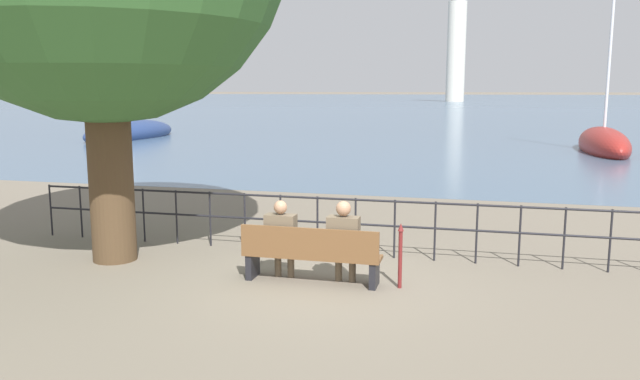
{
  "coord_description": "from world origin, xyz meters",
  "views": [
    {
      "loc": [
        2.44,
        -9.02,
        2.97
      ],
      "look_at": [
        0.0,
        0.5,
        1.37
      ],
      "focal_mm": 35.0,
      "sensor_mm": 36.0,
      "label": 1
    }
  ],
  "objects_px": {
    "seated_person_left": "(281,236)",
    "harbor_lighthouse": "(456,45)",
    "park_bench": "(311,255)",
    "closed_umbrella": "(400,252)",
    "sailboat_2": "(131,133)",
    "sailboat_0": "(603,144)",
    "seated_person_right": "(344,239)"
  },
  "relations": [
    {
      "from": "closed_umbrella",
      "to": "seated_person_right",
      "type": "bearing_deg",
      "value": -178.28
    },
    {
      "from": "park_bench",
      "to": "sailboat_0",
      "type": "xyz_separation_m",
      "value": [
        8.13,
        22.82,
        -0.07
      ]
    },
    {
      "from": "sailboat_2",
      "to": "seated_person_right",
      "type": "bearing_deg",
      "value": -50.78
    },
    {
      "from": "sailboat_0",
      "to": "harbor_lighthouse",
      "type": "height_order",
      "value": "harbor_lighthouse"
    },
    {
      "from": "sailboat_2",
      "to": "sailboat_0",
      "type": "bearing_deg",
      "value": -1.8
    },
    {
      "from": "seated_person_right",
      "to": "sailboat_2",
      "type": "height_order",
      "value": "sailboat_2"
    },
    {
      "from": "seated_person_left",
      "to": "park_bench",
      "type": "bearing_deg",
      "value": -8.82
    },
    {
      "from": "seated_person_left",
      "to": "harbor_lighthouse",
      "type": "relative_size",
      "value": 0.05
    },
    {
      "from": "closed_umbrella",
      "to": "sailboat_2",
      "type": "bearing_deg",
      "value": 128.13
    },
    {
      "from": "park_bench",
      "to": "sailboat_0",
      "type": "bearing_deg",
      "value": 70.4
    },
    {
      "from": "sailboat_2",
      "to": "harbor_lighthouse",
      "type": "height_order",
      "value": "harbor_lighthouse"
    },
    {
      "from": "closed_umbrella",
      "to": "harbor_lighthouse",
      "type": "bearing_deg",
      "value": 91.97
    },
    {
      "from": "closed_umbrella",
      "to": "harbor_lighthouse",
      "type": "xyz_separation_m",
      "value": [
        -4.71,
        137.06,
        11.96
      ]
    },
    {
      "from": "closed_umbrella",
      "to": "sailboat_0",
      "type": "distance_m",
      "value": 23.71
    },
    {
      "from": "sailboat_0",
      "to": "park_bench",
      "type": "bearing_deg",
      "value": -110.13
    },
    {
      "from": "seated_person_left",
      "to": "seated_person_right",
      "type": "height_order",
      "value": "seated_person_right"
    },
    {
      "from": "park_bench",
      "to": "harbor_lighthouse",
      "type": "bearing_deg",
      "value": 91.4
    },
    {
      "from": "sailboat_2",
      "to": "park_bench",
      "type": "bearing_deg",
      "value": -51.61
    },
    {
      "from": "seated_person_left",
      "to": "sailboat_2",
      "type": "height_order",
      "value": "sailboat_2"
    },
    {
      "from": "harbor_lighthouse",
      "to": "park_bench",
      "type": "bearing_deg",
      "value": -88.6
    },
    {
      "from": "park_bench",
      "to": "seated_person_left",
      "type": "xyz_separation_m",
      "value": [
        -0.5,
        0.08,
        0.25
      ]
    },
    {
      "from": "park_bench",
      "to": "harbor_lighthouse",
      "type": "relative_size",
      "value": 0.08
    },
    {
      "from": "sailboat_0",
      "to": "sailboat_2",
      "type": "height_order",
      "value": "sailboat_0"
    },
    {
      "from": "sailboat_2",
      "to": "harbor_lighthouse",
      "type": "relative_size",
      "value": 0.32
    },
    {
      "from": "park_bench",
      "to": "sailboat_0",
      "type": "distance_m",
      "value": 24.23
    },
    {
      "from": "seated_person_left",
      "to": "closed_umbrella",
      "type": "bearing_deg",
      "value": 0.75
    },
    {
      "from": "park_bench",
      "to": "closed_umbrella",
      "type": "bearing_deg",
      "value": 4.27
    },
    {
      "from": "seated_person_left",
      "to": "sailboat_2",
      "type": "distance_m",
      "value": 30.22
    },
    {
      "from": "park_bench",
      "to": "closed_umbrella",
      "type": "xyz_separation_m",
      "value": [
        1.36,
        0.1,
        0.11
      ]
    },
    {
      "from": "sailboat_0",
      "to": "sailboat_2",
      "type": "relative_size",
      "value": 1.2
    },
    {
      "from": "seated_person_left",
      "to": "sailboat_2",
      "type": "relative_size",
      "value": 0.15
    },
    {
      "from": "seated_person_left",
      "to": "seated_person_right",
      "type": "bearing_deg",
      "value": -0.09
    }
  ]
}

